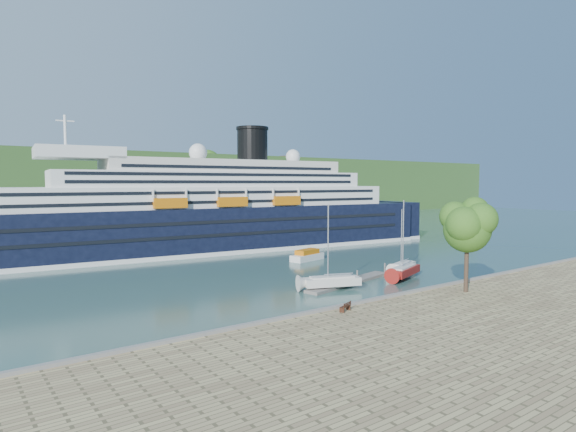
# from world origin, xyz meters

# --- Properties ---
(ground) EXTENTS (400.00, 400.00, 0.00)m
(ground) POSITION_xyz_m (0.00, 0.00, 0.00)
(ground) COLOR #305551
(ground) RESTS_ON ground
(far_hillside) EXTENTS (400.00, 50.00, 24.00)m
(far_hillside) POSITION_xyz_m (0.00, 145.00, 12.00)
(far_hillside) COLOR #2F5221
(far_hillside) RESTS_ON ground
(quay_coping) EXTENTS (220.00, 0.50, 0.30)m
(quay_coping) POSITION_xyz_m (0.00, -0.20, 1.15)
(quay_coping) COLOR slate
(quay_coping) RESTS_ON promenade
(cruise_ship) EXTENTS (113.31, 27.30, 25.21)m
(cruise_ship) POSITION_xyz_m (-4.93, 51.07, 12.60)
(cruise_ship) COLOR black
(cruise_ship) RESTS_ON ground
(park_bench) EXTENTS (1.69, 1.13, 1.01)m
(park_bench) POSITION_xyz_m (-14.44, -1.51, 1.50)
(park_bench) COLOR #411F12
(park_bench) RESTS_ON promenade
(promenade_tree) EXTENTS (7.17, 7.17, 11.87)m
(promenade_tree) POSITION_xyz_m (2.67, -3.50, 6.93)
(promenade_tree) COLOR #2B5516
(promenade_tree) RESTS_ON promenade
(floating_pontoon) EXTENTS (17.22, 5.97, 0.38)m
(floating_pontoon) POSITION_xyz_m (-1.76, 11.29, 0.19)
(floating_pontoon) COLOR gray
(floating_pontoon) RESTS_ON ground
(sailboat_white_near) EXTENTS (8.34, 4.90, 10.41)m
(sailboat_white_near) POSITION_xyz_m (-6.29, 9.72, 5.21)
(sailboat_white_near) COLOR silver
(sailboat_white_near) RESTS_ON ground
(sailboat_red) EXTENTS (8.54, 5.01, 10.66)m
(sailboat_red) POSITION_xyz_m (6.76, 9.12, 5.33)
(sailboat_red) COLOR maroon
(sailboat_red) RESTS_ON ground
(sailboat_white_far) EXTENTS (7.39, 4.24, 9.21)m
(sailboat_white_far) POSITION_xyz_m (10.17, 12.38, 4.61)
(sailboat_white_far) COLOR silver
(sailboat_white_far) RESTS_ON ground
(tender_launch) EXTENTS (7.33, 3.98, 1.92)m
(tender_launch) POSITION_xyz_m (5.62, 29.89, 0.96)
(tender_launch) COLOR #C5670B
(tender_launch) RESTS_ON ground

